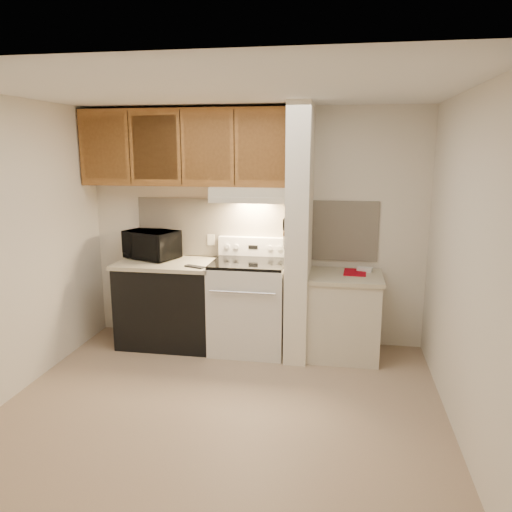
# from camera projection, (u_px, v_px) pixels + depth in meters

# --- Properties ---
(floor) EXTENTS (3.60, 3.60, 0.00)m
(floor) POSITION_uv_depth(u_px,v_px,m) (224.00, 402.00, 4.18)
(floor) COLOR tan
(floor) RESTS_ON ground
(ceiling) EXTENTS (3.60, 3.60, 0.00)m
(ceiling) POSITION_uv_depth(u_px,v_px,m) (220.00, 89.00, 3.65)
(ceiling) COLOR white
(ceiling) RESTS_ON wall_back
(wall_back) EXTENTS (3.60, 2.50, 0.02)m
(wall_back) POSITION_uv_depth(u_px,v_px,m) (255.00, 227.00, 5.36)
(wall_back) COLOR silver
(wall_back) RESTS_ON floor
(wall_left) EXTENTS (0.02, 3.00, 2.50)m
(wall_left) POSITION_uv_depth(u_px,v_px,m) (15.00, 249.00, 4.21)
(wall_left) COLOR silver
(wall_left) RESTS_ON floor
(wall_right) EXTENTS (0.02, 3.00, 2.50)m
(wall_right) POSITION_uv_depth(u_px,v_px,m) (464.00, 265.00, 3.62)
(wall_right) COLOR silver
(wall_right) RESTS_ON floor
(backsplash) EXTENTS (2.60, 0.02, 0.63)m
(backsplash) POSITION_uv_depth(u_px,v_px,m) (255.00, 229.00, 5.35)
(backsplash) COLOR beige
(backsplash) RESTS_ON wall_back
(range_body) EXTENTS (0.76, 0.65, 0.92)m
(range_body) POSITION_uv_depth(u_px,v_px,m) (249.00, 307.00, 5.19)
(range_body) COLOR silver
(range_body) RESTS_ON floor
(oven_window) EXTENTS (0.50, 0.01, 0.30)m
(oven_window) POSITION_uv_depth(u_px,v_px,m) (243.00, 313.00, 4.88)
(oven_window) COLOR black
(oven_window) RESTS_ON range_body
(oven_handle) EXTENTS (0.65, 0.02, 0.02)m
(oven_handle) POSITION_uv_depth(u_px,v_px,m) (242.00, 293.00, 4.79)
(oven_handle) COLOR silver
(oven_handle) RESTS_ON range_body
(cooktop) EXTENTS (0.74, 0.64, 0.03)m
(cooktop) POSITION_uv_depth(u_px,v_px,m) (249.00, 263.00, 5.09)
(cooktop) COLOR black
(cooktop) RESTS_ON range_body
(range_backguard) EXTENTS (0.76, 0.08, 0.20)m
(range_backguard) POSITION_uv_depth(u_px,v_px,m) (254.00, 246.00, 5.34)
(range_backguard) COLOR silver
(range_backguard) RESTS_ON range_body
(range_display) EXTENTS (0.10, 0.01, 0.04)m
(range_display) POSITION_uv_depth(u_px,v_px,m) (253.00, 247.00, 5.30)
(range_display) COLOR black
(range_display) RESTS_ON range_backguard
(range_knob_left_outer) EXTENTS (0.05, 0.02, 0.05)m
(range_knob_left_outer) POSITION_uv_depth(u_px,v_px,m) (227.00, 246.00, 5.34)
(range_knob_left_outer) COLOR silver
(range_knob_left_outer) RESTS_ON range_backguard
(range_knob_left_inner) EXTENTS (0.05, 0.02, 0.05)m
(range_knob_left_inner) POSITION_uv_depth(u_px,v_px,m) (236.00, 247.00, 5.33)
(range_knob_left_inner) COLOR silver
(range_knob_left_inner) RESTS_ON range_backguard
(range_knob_right_inner) EXTENTS (0.05, 0.02, 0.05)m
(range_knob_right_inner) POSITION_uv_depth(u_px,v_px,m) (270.00, 248.00, 5.27)
(range_knob_right_inner) COLOR silver
(range_knob_right_inner) RESTS_ON range_backguard
(range_knob_right_outer) EXTENTS (0.05, 0.02, 0.05)m
(range_knob_right_outer) POSITION_uv_depth(u_px,v_px,m) (279.00, 248.00, 5.25)
(range_knob_right_outer) COLOR silver
(range_knob_right_outer) RESTS_ON range_backguard
(dishwasher_front) EXTENTS (1.00, 0.63, 0.87)m
(dishwasher_front) POSITION_uv_depth(u_px,v_px,m) (169.00, 305.00, 5.35)
(dishwasher_front) COLOR black
(dishwasher_front) RESTS_ON floor
(left_countertop) EXTENTS (1.04, 0.67, 0.04)m
(left_countertop) POSITION_uv_depth(u_px,v_px,m) (167.00, 263.00, 5.26)
(left_countertop) COLOR #C3B998
(left_countertop) RESTS_ON dishwasher_front
(spoon_rest) EXTENTS (0.22, 0.14, 0.01)m
(spoon_rest) POSITION_uv_depth(u_px,v_px,m) (195.00, 267.00, 5.00)
(spoon_rest) COLOR black
(spoon_rest) RESTS_ON left_countertop
(teal_jar) EXTENTS (0.11, 0.11, 0.10)m
(teal_jar) POSITION_uv_depth(u_px,v_px,m) (142.00, 253.00, 5.46)
(teal_jar) COLOR #23605A
(teal_jar) RESTS_ON left_countertop
(outlet) EXTENTS (0.08, 0.01, 0.12)m
(outlet) POSITION_uv_depth(u_px,v_px,m) (211.00, 240.00, 5.44)
(outlet) COLOR beige
(outlet) RESTS_ON backsplash
(microwave) EXTENTS (0.64, 0.54, 0.30)m
(microwave) POSITION_uv_depth(u_px,v_px,m) (152.00, 244.00, 5.39)
(microwave) COLOR black
(microwave) RESTS_ON left_countertop
(partition_pillar) EXTENTS (0.22, 0.70, 2.50)m
(partition_pillar) POSITION_uv_depth(u_px,v_px,m) (299.00, 234.00, 4.94)
(partition_pillar) COLOR white
(partition_pillar) RESTS_ON floor
(pillar_trim) EXTENTS (0.01, 0.70, 0.04)m
(pillar_trim) POSITION_uv_depth(u_px,v_px,m) (288.00, 229.00, 4.94)
(pillar_trim) COLOR #985F2B
(pillar_trim) RESTS_ON partition_pillar
(knife_strip) EXTENTS (0.02, 0.42, 0.04)m
(knife_strip) POSITION_uv_depth(u_px,v_px,m) (287.00, 227.00, 4.89)
(knife_strip) COLOR black
(knife_strip) RESTS_ON partition_pillar
(knife_blade_a) EXTENTS (0.01, 0.03, 0.16)m
(knife_blade_a) POSITION_uv_depth(u_px,v_px,m) (283.00, 240.00, 4.76)
(knife_blade_a) COLOR silver
(knife_blade_a) RESTS_ON knife_strip
(knife_handle_a) EXTENTS (0.02, 0.02, 0.10)m
(knife_handle_a) POSITION_uv_depth(u_px,v_px,m) (284.00, 224.00, 4.74)
(knife_handle_a) COLOR black
(knife_handle_a) RESTS_ON knife_strip
(knife_blade_b) EXTENTS (0.01, 0.04, 0.18)m
(knife_blade_b) POSITION_uv_depth(u_px,v_px,m) (284.00, 240.00, 4.84)
(knife_blade_b) COLOR silver
(knife_blade_b) RESTS_ON knife_strip
(knife_handle_b) EXTENTS (0.02, 0.02, 0.10)m
(knife_handle_b) POSITION_uv_depth(u_px,v_px,m) (285.00, 223.00, 4.81)
(knife_handle_b) COLOR black
(knife_handle_b) RESTS_ON knife_strip
(knife_blade_c) EXTENTS (0.01, 0.04, 0.20)m
(knife_blade_c) POSITION_uv_depth(u_px,v_px,m) (285.00, 239.00, 4.91)
(knife_blade_c) COLOR silver
(knife_blade_c) RESTS_ON knife_strip
(knife_handle_c) EXTENTS (0.02, 0.02, 0.10)m
(knife_handle_c) POSITION_uv_depth(u_px,v_px,m) (286.00, 222.00, 4.90)
(knife_handle_c) COLOR black
(knife_handle_c) RESTS_ON knife_strip
(knife_blade_d) EXTENTS (0.01, 0.04, 0.16)m
(knife_blade_d) POSITION_uv_depth(u_px,v_px,m) (286.00, 236.00, 4.99)
(knife_blade_d) COLOR silver
(knife_blade_d) RESTS_ON knife_strip
(knife_handle_d) EXTENTS (0.02, 0.02, 0.10)m
(knife_handle_d) POSITION_uv_depth(u_px,v_px,m) (286.00, 221.00, 4.95)
(knife_handle_d) COLOR black
(knife_handle_d) RESTS_ON knife_strip
(knife_blade_e) EXTENTS (0.01, 0.04, 0.18)m
(knife_blade_e) POSITION_uv_depth(u_px,v_px,m) (287.00, 236.00, 5.06)
(knife_blade_e) COLOR silver
(knife_blade_e) RESTS_ON knife_strip
(knife_handle_e) EXTENTS (0.02, 0.02, 0.10)m
(knife_handle_e) POSITION_uv_depth(u_px,v_px,m) (287.00, 220.00, 5.05)
(knife_handle_e) COLOR black
(knife_handle_e) RESTS_ON knife_strip
(oven_mitt) EXTENTS (0.03, 0.10, 0.25)m
(oven_mitt) POSITION_uv_depth(u_px,v_px,m) (288.00, 240.00, 5.14)
(oven_mitt) COLOR gray
(oven_mitt) RESTS_ON partition_pillar
(right_cab_base) EXTENTS (0.70, 0.60, 0.81)m
(right_cab_base) POSITION_uv_depth(u_px,v_px,m) (343.00, 317.00, 5.04)
(right_cab_base) COLOR beige
(right_cab_base) RESTS_ON floor
(right_countertop) EXTENTS (0.74, 0.64, 0.04)m
(right_countertop) POSITION_uv_depth(u_px,v_px,m) (345.00, 277.00, 4.95)
(right_countertop) COLOR #C3B998
(right_countertop) RESTS_ON right_cab_base
(red_folder) EXTENTS (0.23, 0.31, 0.01)m
(red_folder) POSITION_uv_depth(u_px,v_px,m) (355.00, 272.00, 5.02)
(red_folder) COLOR #9D0412
(red_folder) RESTS_ON right_countertop
(white_box) EXTENTS (0.17, 0.13, 0.04)m
(white_box) POSITION_uv_depth(u_px,v_px,m) (365.00, 269.00, 5.08)
(white_box) COLOR white
(white_box) RESTS_ON right_countertop
(range_hood) EXTENTS (0.78, 0.44, 0.15)m
(range_hood) POSITION_uv_depth(u_px,v_px,m) (251.00, 194.00, 5.07)
(range_hood) COLOR beige
(range_hood) RESTS_ON upper_cabinets
(hood_lip) EXTENTS (0.78, 0.04, 0.06)m
(hood_lip) POSITION_uv_depth(u_px,v_px,m) (247.00, 200.00, 4.87)
(hood_lip) COLOR beige
(hood_lip) RESTS_ON range_hood
(upper_cabinets) EXTENTS (2.18, 0.33, 0.77)m
(upper_cabinets) POSITION_uv_depth(u_px,v_px,m) (186.00, 148.00, 5.13)
(upper_cabinets) COLOR #985F2B
(upper_cabinets) RESTS_ON wall_back
(cab_door_a) EXTENTS (0.46, 0.01, 0.63)m
(cab_door_a) POSITION_uv_depth(u_px,v_px,m) (104.00, 148.00, 5.11)
(cab_door_a) COLOR #985F2B
(cab_door_a) RESTS_ON upper_cabinets
(cab_gap_a) EXTENTS (0.01, 0.01, 0.73)m
(cab_gap_a) POSITION_uv_depth(u_px,v_px,m) (129.00, 148.00, 5.06)
(cab_gap_a) COLOR black
(cab_gap_a) RESTS_ON upper_cabinets
(cab_door_b) EXTENTS (0.46, 0.01, 0.63)m
(cab_door_b) POSITION_uv_depth(u_px,v_px,m) (155.00, 148.00, 5.02)
(cab_door_b) COLOR #985F2B
(cab_door_b) RESTS_ON upper_cabinets
(cab_gap_b) EXTENTS (0.01, 0.01, 0.73)m
(cab_gap_b) POSITION_uv_depth(u_px,v_px,m) (181.00, 148.00, 4.97)
(cab_gap_b) COLOR black
(cab_gap_b) RESTS_ON upper_cabinets
(cab_door_c) EXTENTS (0.46, 0.01, 0.63)m
(cab_door_c) POSITION_uv_depth(u_px,v_px,m) (207.00, 148.00, 4.93)
(cab_door_c) COLOR #985F2B
(cab_door_c) RESTS_ON upper_cabinets
(cab_gap_c) EXTENTS (0.01, 0.01, 0.73)m
(cab_gap_c) POSITION_uv_depth(u_px,v_px,m) (234.00, 148.00, 4.88)
(cab_gap_c) COLOR black
(cab_gap_c) RESTS_ON upper_cabinets
(cab_door_d) EXTENTS (0.46, 0.01, 0.63)m
(cab_door_d) POSITION_uv_depth(u_px,v_px,m) (262.00, 148.00, 4.84)
(cab_door_d) COLOR #985F2B
(cab_door_d) RESTS_ON upper_cabinets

